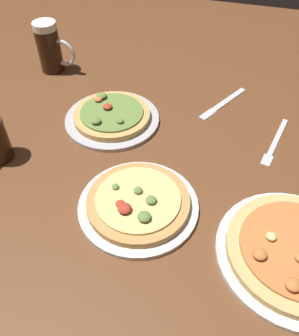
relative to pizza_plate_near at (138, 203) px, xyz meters
name	(u,v)px	position (x,y,z in m)	size (l,w,h in m)	color
ground_plane	(150,177)	(-0.01, 0.12, -0.03)	(2.40, 2.40, 0.03)	brown
pizza_plate_near	(138,203)	(0.00, 0.00, 0.00)	(0.29, 0.29, 0.05)	silver
pizza_plate_far	(112,117)	(-0.18, 0.30, 0.00)	(0.28, 0.28, 0.05)	#B2B2B7
pizza_plate_side	(295,252)	(0.36, -0.03, 0.00)	(0.33, 0.33, 0.05)	silver
beer_mug_dark	(50,48)	(-0.48, 0.52, 0.07)	(0.14, 0.08, 0.17)	black
fork_left	(275,142)	(0.30, 0.33, -0.01)	(0.07, 0.22, 0.01)	silver
knife_right	(223,103)	(0.14, 0.48, -0.01)	(0.13, 0.21, 0.01)	silver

